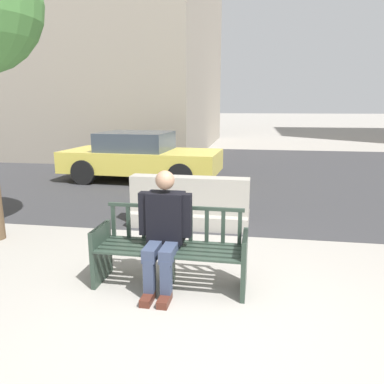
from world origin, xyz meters
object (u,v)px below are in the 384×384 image
at_px(jersey_barrier_centre, 189,206).
at_px(car_taxi_near, 141,157).
at_px(seated_person, 164,228).
at_px(street_bench, 171,252).

height_order(jersey_barrier_centre, car_taxi_near, car_taxi_near).
bearing_deg(seated_person, car_taxi_near, 109.23).
bearing_deg(jersey_barrier_centre, seated_person, -87.35).
distance_m(street_bench, car_taxi_near, 6.26).
height_order(seated_person, car_taxi_near, seated_person).
bearing_deg(car_taxi_near, street_bench, -70.09).
bearing_deg(street_bench, car_taxi_near, 109.91).
relative_size(street_bench, seated_person, 1.29).
bearing_deg(street_bench, jersey_barrier_centre, 94.26).
bearing_deg(seated_person, jersey_barrier_centre, 92.65).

